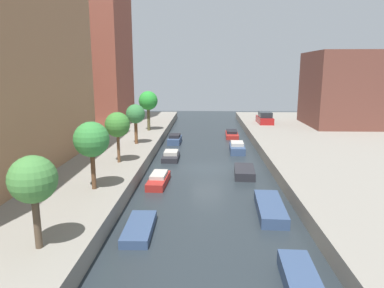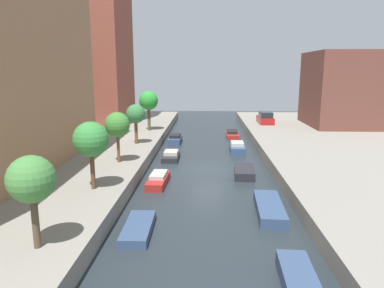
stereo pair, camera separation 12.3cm
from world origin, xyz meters
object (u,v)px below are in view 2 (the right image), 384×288
(moored_boat_left_4, at_px, (175,139))
(street_tree_3, at_px, (136,114))
(moored_boat_right_4, at_px, (232,134))
(moored_boat_left_3, at_px, (171,156))
(apartment_tower_far, at_px, (87,30))
(moored_boat_right_3, at_px, (237,148))
(moored_boat_right_2, at_px, (244,172))
(moored_boat_left_2, at_px, (158,180))
(street_tree_0, at_px, (31,180))
(parked_car, at_px, (265,118))
(moored_boat_right_1, at_px, (269,208))
(low_block_right, at_px, (349,89))
(street_tree_2, at_px, (117,125))
(street_tree_1, at_px, (91,140))
(street_tree_4, at_px, (149,101))
(moored_boat_left_1, at_px, (138,228))

(moored_boat_left_4, bearing_deg, street_tree_3, -122.06)
(street_tree_3, xyz_separation_m, moored_boat_right_4, (9.95, 9.27, -3.53))
(moored_boat_left_3, bearing_deg, apartment_tower_far, 126.59)
(moored_boat_right_3, bearing_deg, moored_boat_right_2, -91.03)
(moored_boat_right_2, xyz_separation_m, moored_boat_right_4, (0.24, 16.26, 0.02))
(moored_boat_left_2, relative_size, moored_boat_right_3, 1.08)
(street_tree_0, relative_size, moored_boat_left_3, 1.25)
(street_tree_0, height_order, parked_car, street_tree_0)
(moored_boat_left_2, relative_size, moored_boat_right_1, 0.80)
(street_tree_0, bearing_deg, moored_boat_right_2, 54.30)
(street_tree_3, distance_m, moored_boat_left_3, 5.44)
(street_tree_3, height_order, moored_boat_right_1, street_tree_3)
(apartment_tower_far, distance_m, moored_boat_left_4, 20.27)
(moored_boat_right_3, distance_m, moored_boat_right_4, 8.25)
(low_block_right, distance_m, moored_boat_left_3, 26.53)
(street_tree_2, xyz_separation_m, moored_boat_left_3, (3.56, 4.94, -3.60))
(street_tree_0, height_order, moored_boat_left_3, street_tree_0)
(moored_boat_right_1, bearing_deg, street_tree_3, 126.08)
(street_tree_1, xyz_separation_m, street_tree_2, (0.00, 6.26, -0.09))
(parked_car, relative_size, moored_boat_right_1, 0.91)
(street_tree_1, relative_size, moored_boat_right_2, 1.23)
(street_tree_3, xyz_separation_m, moored_boat_left_3, (3.56, -2.11, -3.54))
(street_tree_2, bearing_deg, moored_boat_right_2, 0.32)
(street_tree_4, height_order, moored_boat_left_3, street_tree_4)
(moored_boat_right_2, bearing_deg, moored_boat_left_3, 141.56)
(street_tree_3, height_order, moored_boat_right_2, street_tree_3)
(street_tree_2, bearing_deg, parked_car, 55.18)
(street_tree_4, relative_size, moored_boat_right_2, 1.39)
(street_tree_2, bearing_deg, street_tree_1, -90.00)
(moored_boat_right_2, bearing_deg, low_block_right, 52.43)
(low_block_right, relative_size, moored_boat_left_1, 2.77)
(apartment_tower_far, height_order, moored_boat_right_1, apartment_tower_far)
(moored_boat_left_2, height_order, moored_boat_right_3, moored_boat_right_3)
(parked_car, xyz_separation_m, moored_boat_left_3, (-11.11, -16.16, -1.33))
(moored_boat_left_1, distance_m, moored_boat_right_2, 11.82)
(low_block_right, relative_size, street_tree_3, 2.62)
(low_block_right, height_order, moored_boat_right_3, low_block_right)
(moored_boat_right_1, xyz_separation_m, moored_boat_right_3, (-0.53, 15.28, 0.13))
(apartment_tower_far, relative_size, parked_car, 5.84)
(moored_boat_left_1, bearing_deg, street_tree_1, 132.64)
(low_block_right, distance_m, moored_boat_right_2, 25.45)
(moored_boat_left_4, height_order, moored_boat_right_1, moored_boat_left_4)
(street_tree_3, bearing_deg, parked_car, 43.76)
(low_block_right, relative_size, moored_boat_left_4, 3.22)
(street_tree_0, relative_size, moored_boat_left_4, 1.22)
(street_tree_1, bearing_deg, apartment_tower_far, 107.86)
(street_tree_4, distance_m, moored_boat_left_2, 17.87)
(street_tree_4, xyz_separation_m, moored_boat_right_3, (9.86, -6.77, -4.02))
(moored_boat_left_3, bearing_deg, moored_boat_right_3, 26.35)
(street_tree_1, distance_m, street_tree_4, 21.10)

